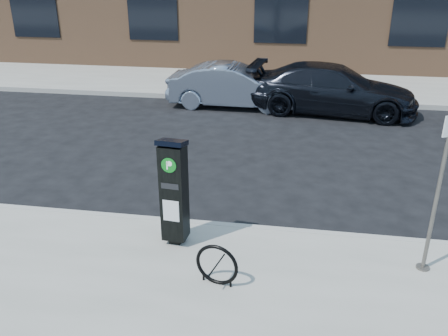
% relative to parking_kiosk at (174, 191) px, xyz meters
% --- Properties ---
extents(ground, '(120.00, 120.00, 0.00)m').
position_rel_parking_kiosk_xyz_m(ground, '(0.84, 0.66, -1.02)').
color(ground, black).
rests_on(ground, ground).
extents(sidewalk_far, '(60.00, 12.00, 0.15)m').
position_rel_parking_kiosk_xyz_m(sidewalk_far, '(0.84, 14.66, -0.94)').
color(sidewalk_far, gray).
rests_on(sidewalk_far, ground).
extents(curb_near, '(60.00, 0.12, 0.16)m').
position_rel_parking_kiosk_xyz_m(curb_near, '(0.84, 0.64, -0.94)').
color(curb_near, '#9E9B93').
rests_on(curb_near, ground).
extents(curb_far, '(60.00, 0.12, 0.16)m').
position_rel_parking_kiosk_xyz_m(curb_far, '(0.84, 8.68, -0.94)').
color(curb_far, '#9E9B93').
rests_on(curb_far, ground).
extents(parking_kiosk, '(0.42, 0.38, 1.70)m').
position_rel_parking_kiosk_xyz_m(parking_kiosk, '(0.00, 0.00, 0.00)').
color(parking_kiosk, black).
rests_on(parking_kiosk, sidewalk_near).
extents(sign_pole, '(0.19, 0.18, 2.28)m').
position_rel_parking_kiosk_xyz_m(sign_pole, '(3.60, -0.11, 0.26)').
color(sign_pole, '#5A534F').
rests_on(sign_pole, sidewalk_near).
extents(bike_rack, '(0.60, 0.18, 0.60)m').
position_rel_parking_kiosk_xyz_m(bike_rack, '(0.80, -0.92, -0.58)').
color(bike_rack, black).
rests_on(bike_rack, sidewalk_near).
extents(car_silver, '(3.95, 1.43, 1.30)m').
position_rel_parking_kiosk_xyz_m(car_silver, '(-0.29, 8.06, -0.37)').
color(car_silver, gray).
rests_on(car_silver, ground).
extents(car_dark, '(5.04, 2.51, 1.41)m').
position_rel_parking_kiosk_xyz_m(car_dark, '(2.66, 7.90, -0.32)').
color(car_dark, black).
rests_on(car_dark, ground).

